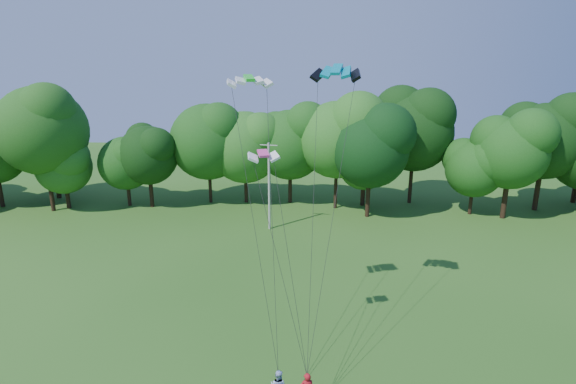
{
  "coord_description": "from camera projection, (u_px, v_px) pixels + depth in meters",
  "views": [
    {
      "loc": [
        0.49,
        -13.74,
        15.78
      ],
      "look_at": [
        -0.98,
        13.0,
        8.28
      ],
      "focal_mm": 28.0,
      "sensor_mm": 36.0,
      "label": 1
    }
  ],
  "objects": [
    {
      "name": "tree_back_west",
      "position": [
        41.0,
        126.0,
        48.38
      ],
      "size": [
        10.56,
        10.56,
        15.37
      ],
      "color": "black",
      "rests_on": "ground"
    },
    {
      "name": "kite_teal",
      "position": [
        337.0,
        69.0,
        24.82
      ],
      "size": [
        2.82,
        1.71,
        0.64
      ],
      "rotation": [
        0.0,
        0.0,
        -0.23
      ],
      "color": "#058097",
      "rests_on": "ground"
    },
    {
      "name": "kite_pink",
      "position": [
        263.0,
        153.0,
        22.33
      ],
      "size": [
        1.71,
        1.18,
        0.31
      ],
      "rotation": [
        0.0,
        0.0,
        0.3
      ],
      "color": "#E53F97",
      "rests_on": "ground"
    },
    {
      "name": "kite_green",
      "position": [
        249.0,
        78.0,
        24.43
      ],
      "size": [
        2.65,
        1.78,
        0.39
      ],
      "rotation": [
        0.0,
        0.0,
        0.3
      ],
      "color": "#1FD428",
      "rests_on": "ground"
    },
    {
      "name": "tree_back_center",
      "position": [
        371.0,
        144.0,
        46.85
      ],
      "size": [
        8.82,
        8.82,
        12.83
      ],
      "color": "black",
      "rests_on": "ground"
    },
    {
      "name": "utility_pole",
      "position": [
        269.0,
        186.0,
        44.09
      ],
      "size": [
        1.73,
        0.45,
        8.74
      ],
      "rotation": [
        0.0,
        0.0,
        -0.21
      ],
      "color": "#B2B3AA",
      "rests_on": "ground"
    }
  ]
}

